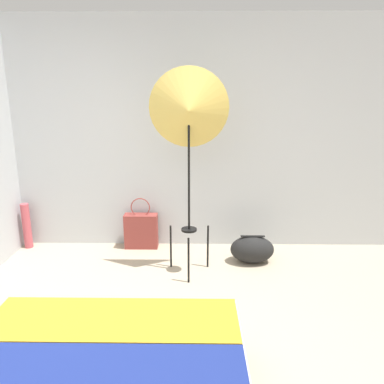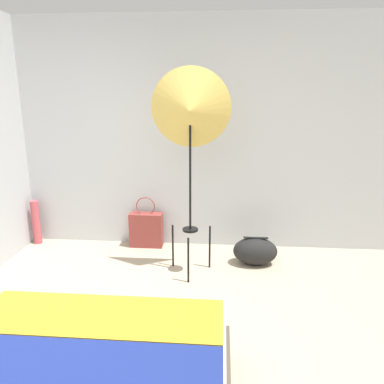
{
  "view_description": "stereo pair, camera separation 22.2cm",
  "coord_description": "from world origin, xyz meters",
  "px_view_note": "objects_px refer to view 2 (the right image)",
  "views": [
    {
      "loc": [
        0.44,
        -2.0,
        1.8
      ],
      "look_at": [
        0.39,
        1.32,
        0.9
      ],
      "focal_mm": 35.0,
      "sensor_mm": 36.0,
      "label": 1
    },
    {
      "loc": [
        0.66,
        -1.99,
        1.8
      ],
      "look_at": [
        0.39,
        1.32,
        0.9
      ],
      "focal_mm": 35.0,
      "sensor_mm": 36.0,
      "label": 2
    }
  ],
  "objects_px": {
    "tote_bag": "(146,229)",
    "paper_roll": "(36,222)",
    "photo_umbrella": "(190,111)",
    "duffel_bag": "(255,251)"
  },
  "relations": [
    {
      "from": "photo_umbrella",
      "to": "paper_roll",
      "type": "relative_size",
      "value": 3.77
    },
    {
      "from": "photo_umbrella",
      "to": "tote_bag",
      "type": "xyz_separation_m",
      "value": [
        -0.58,
        0.61,
        -1.41
      ]
    },
    {
      "from": "duffel_bag",
      "to": "photo_umbrella",
      "type": "bearing_deg",
      "value": -161.15
    },
    {
      "from": "tote_bag",
      "to": "duffel_bag",
      "type": "bearing_deg",
      "value": -17.03
    },
    {
      "from": "tote_bag",
      "to": "paper_roll",
      "type": "xyz_separation_m",
      "value": [
        -1.34,
        -0.02,
        0.06
      ]
    },
    {
      "from": "tote_bag",
      "to": "paper_roll",
      "type": "relative_size",
      "value": 1.13
    },
    {
      "from": "photo_umbrella",
      "to": "tote_bag",
      "type": "relative_size",
      "value": 3.33
    },
    {
      "from": "tote_bag",
      "to": "duffel_bag",
      "type": "relative_size",
      "value": 1.3
    },
    {
      "from": "tote_bag",
      "to": "duffel_bag",
      "type": "height_order",
      "value": "tote_bag"
    },
    {
      "from": "photo_umbrella",
      "to": "duffel_bag",
      "type": "height_order",
      "value": "photo_umbrella"
    }
  ]
}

